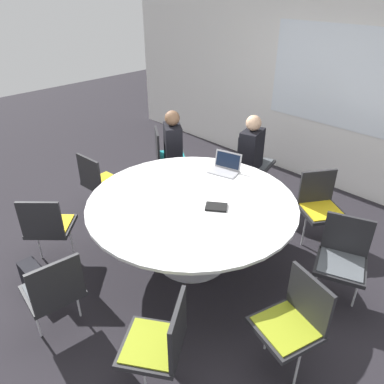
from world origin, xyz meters
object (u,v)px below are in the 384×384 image
at_px(spiral_notebook, 216,207).
at_px(handbag, 35,279).
at_px(chair_3, 48,224).
at_px(chair_6, 293,319).
at_px(chair_5, 160,340).
at_px(person_0, 252,152).
at_px(chair_2, 99,180).
at_px(chair_4, 54,289).
at_px(laptop, 226,167).
at_px(chair_0, 252,158).
at_px(chair_1, 167,153).
at_px(person_1, 174,146).
at_px(chair_7, 343,255).
at_px(chair_8, 320,203).

relative_size(spiral_notebook, handbag, 0.72).
height_order(chair_3, chair_6, same).
distance_m(chair_5, person_0, 2.97).
bearing_deg(chair_2, chair_4, -47.86).
bearing_deg(laptop, person_0, 88.91).
height_order(chair_0, chair_5, same).
bearing_deg(chair_1, chair_3, -41.49).
bearing_deg(person_1, chair_7, 28.42).
relative_size(chair_5, handbag, 2.35).
xyz_separation_m(chair_3, handbag, (0.25, -0.33, -0.36)).
distance_m(chair_5, chair_6, 0.99).
height_order(chair_1, chair_7, same).
bearing_deg(chair_4, chair_8, -10.76).
xyz_separation_m(spiral_notebook, handbag, (-1.01, -1.50, -0.62)).
relative_size(chair_2, laptop, 2.28).
bearing_deg(chair_5, chair_0, -8.15).
bearing_deg(chair_5, chair_3, 52.96).
height_order(chair_0, chair_8, same).
bearing_deg(chair_8, chair_3, -3.26).
bearing_deg(laptop, chair_5, -75.50).
relative_size(chair_0, person_0, 0.71).
bearing_deg(chair_6, chair_3, 33.38).
distance_m(chair_0, chair_3, 2.83).
xyz_separation_m(chair_6, chair_7, (-0.08, 0.96, 0.00)).
bearing_deg(laptop, chair_8, 14.48).
height_order(person_1, laptop, person_1).
bearing_deg(chair_7, chair_1, -28.44).
bearing_deg(spiral_notebook, person_1, 151.52).
bearing_deg(chair_4, chair_0, 14.13).
relative_size(chair_0, chair_8, 1.00).
height_order(chair_6, spiral_notebook, chair_6).
distance_m(spiral_notebook, handbag, 1.91).
bearing_deg(chair_0, chair_8, 56.55).
xyz_separation_m(chair_0, chair_6, (1.96, -2.06, 0.00)).
relative_size(chair_5, person_1, 0.71).
height_order(chair_1, person_1, person_1).
height_order(chair_6, person_0, person_0).
bearing_deg(chair_3, spiral_notebook, -2.10).
relative_size(chair_3, spiral_notebook, 3.28).
distance_m(chair_5, laptop, 2.23).
height_order(chair_1, spiral_notebook, chair_1).
height_order(chair_2, chair_4, same).
height_order(chair_0, person_0, person_0).
bearing_deg(chair_5, chair_1, 13.81).
bearing_deg(chair_2, chair_0, 58.93).
distance_m(chair_1, laptop, 1.36).
distance_m(chair_3, handbag, 0.55).
bearing_deg(laptop, chair_2, -159.19).
height_order(chair_3, chair_8, same).
bearing_deg(chair_7, handbag, 22.66).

